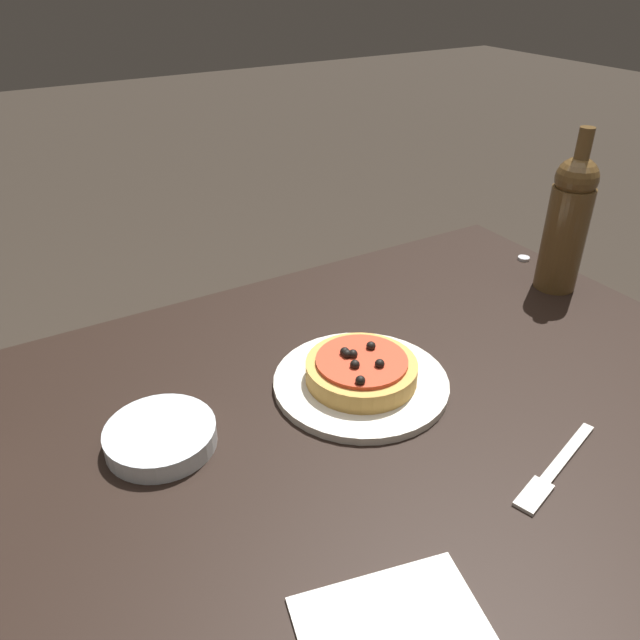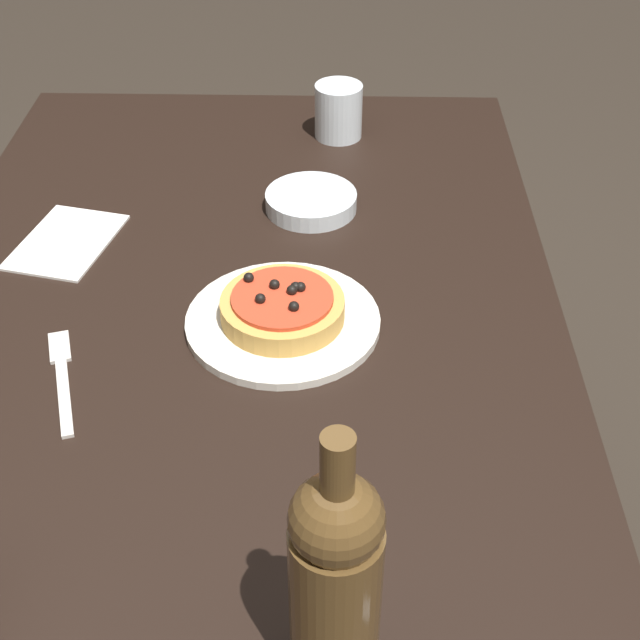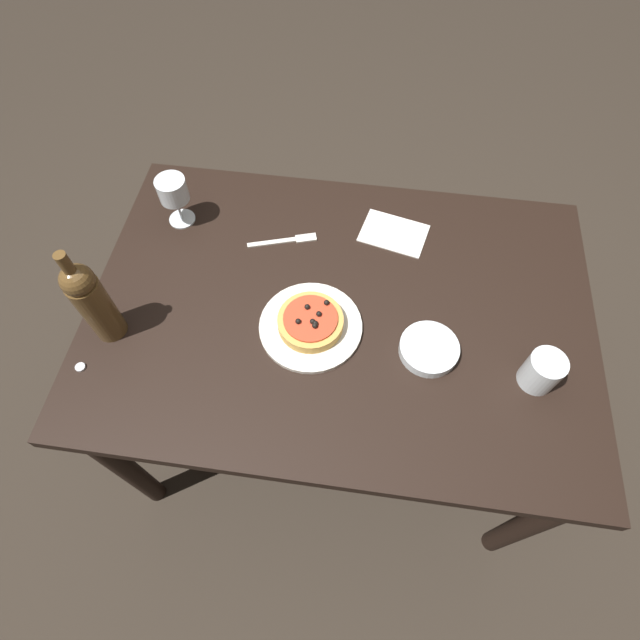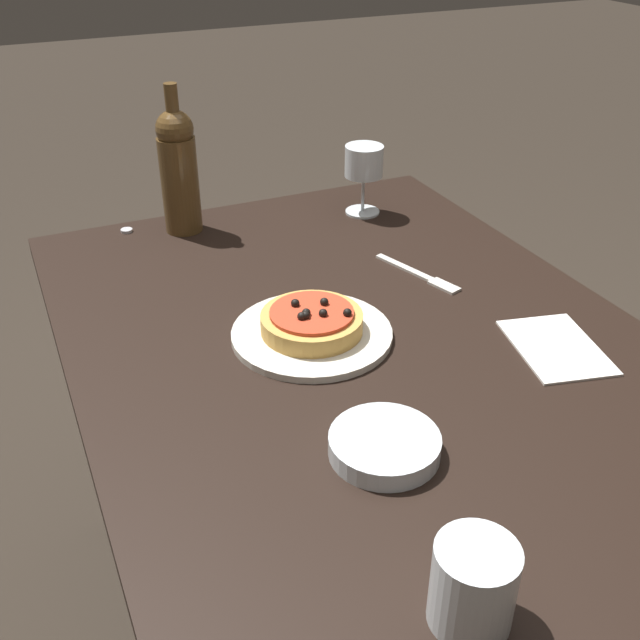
{
  "view_description": "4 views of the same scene",
  "coord_description": "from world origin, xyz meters",
  "px_view_note": "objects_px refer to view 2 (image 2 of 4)",
  "views": [
    {
      "loc": [
        -0.36,
        -0.53,
        1.32
      ],
      "look_at": [
        0.03,
        0.13,
        0.86
      ],
      "focal_mm": 35.0,
      "sensor_mm": 36.0,
      "label": 1
    },
    {
      "loc": [
        0.99,
        0.14,
        1.5
      ],
      "look_at": [
        0.11,
        0.12,
        0.8
      ],
      "focal_mm": 50.0,
      "sensor_mm": 36.0,
      "label": 2
    },
    {
      "loc": [
        -0.04,
        0.69,
        1.85
      ],
      "look_at": [
        0.04,
        0.1,
        0.85
      ],
      "focal_mm": 28.0,
      "sensor_mm": 36.0,
      "label": 3
    },
    {
      "loc": [
        -0.86,
        0.48,
        1.4
      ],
      "look_at": [
        0.02,
        0.08,
        0.82
      ],
      "focal_mm": 42.0,
      "sensor_mm": 36.0,
      "label": 4
    }
  ],
  "objects_px": {
    "dining_table": "(239,346)",
    "pizza": "(282,307)",
    "side_bowl": "(311,201)",
    "dinner_plate": "(283,321)",
    "fork": "(62,374)",
    "wine_bottle": "(335,583)",
    "water_cup": "(338,111)"
  },
  "relations": [
    {
      "from": "dining_table",
      "to": "pizza",
      "type": "relative_size",
      "value": 7.93
    },
    {
      "from": "pizza",
      "to": "side_bowl",
      "type": "height_order",
      "value": "pizza"
    },
    {
      "from": "dinner_plate",
      "to": "fork",
      "type": "bearing_deg",
      "value": -68.2
    },
    {
      "from": "dining_table",
      "to": "pizza",
      "type": "height_order",
      "value": "pizza"
    },
    {
      "from": "dining_table",
      "to": "fork",
      "type": "height_order",
      "value": "fork"
    },
    {
      "from": "dinner_plate",
      "to": "fork",
      "type": "height_order",
      "value": "dinner_plate"
    },
    {
      "from": "wine_bottle",
      "to": "side_bowl",
      "type": "bearing_deg",
      "value": -176.66
    },
    {
      "from": "wine_bottle",
      "to": "fork",
      "type": "distance_m",
      "value": 0.53
    },
    {
      "from": "dining_table",
      "to": "fork",
      "type": "relative_size",
      "value": 6.76
    },
    {
      "from": "pizza",
      "to": "side_bowl",
      "type": "distance_m",
      "value": 0.3
    },
    {
      "from": "pizza",
      "to": "fork",
      "type": "relative_size",
      "value": 0.85
    },
    {
      "from": "pizza",
      "to": "fork",
      "type": "xyz_separation_m",
      "value": [
        0.11,
        -0.27,
        -0.03
      ]
    },
    {
      "from": "dinner_plate",
      "to": "pizza",
      "type": "relative_size",
      "value": 1.58
    },
    {
      "from": "wine_bottle",
      "to": "water_cup",
      "type": "xyz_separation_m",
      "value": [
        -1.04,
        -0.01,
        -0.08
      ]
    },
    {
      "from": "water_cup",
      "to": "side_bowl",
      "type": "xyz_separation_m",
      "value": [
        0.25,
        -0.04,
        -0.03
      ]
    },
    {
      "from": "fork",
      "to": "dinner_plate",
      "type": "bearing_deg",
      "value": -85.72
    },
    {
      "from": "dining_table",
      "to": "side_bowl",
      "type": "distance_m",
      "value": 0.27
    },
    {
      "from": "dining_table",
      "to": "dinner_plate",
      "type": "relative_size",
      "value": 5.01
    },
    {
      "from": "pizza",
      "to": "fork",
      "type": "height_order",
      "value": "pizza"
    },
    {
      "from": "water_cup",
      "to": "side_bowl",
      "type": "distance_m",
      "value": 0.26
    },
    {
      "from": "pizza",
      "to": "wine_bottle",
      "type": "relative_size",
      "value": 0.54
    },
    {
      "from": "wine_bottle",
      "to": "side_bowl",
      "type": "height_order",
      "value": "wine_bottle"
    },
    {
      "from": "pizza",
      "to": "dining_table",
      "type": "bearing_deg",
      "value": -133.63
    },
    {
      "from": "water_cup",
      "to": "fork",
      "type": "xyz_separation_m",
      "value": [
        0.65,
        -0.34,
        -0.05
      ]
    },
    {
      "from": "wine_bottle",
      "to": "water_cup",
      "type": "bearing_deg",
      "value": -179.71
    },
    {
      "from": "dinner_plate",
      "to": "side_bowl",
      "type": "height_order",
      "value": "side_bowl"
    },
    {
      "from": "dinner_plate",
      "to": "water_cup",
      "type": "relative_size",
      "value": 2.69
    },
    {
      "from": "pizza",
      "to": "fork",
      "type": "distance_m",
      "value": 0.29
    },
    {
      "from": "water_cup",
      "to": "wine_bottle",
      "type": "bearing_deg",
      "value": 0.29
    },
    {
      "from": "water_cup",
      "to": "dining_table",
      "type": "bearing_deg",
      "value": -16.21
    },
    {
      "from": "side_bowl",
      "to": "fork",
      "type": "relative_size",
      "value": 0.75
    },
    {
      "from": "wine_bottle",
      "to": "fork",
      "type": "xyz_separation_m",
      "value": [
        -0.39,
        -0.34,
        -0.13
      ]
    }
  ]
}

